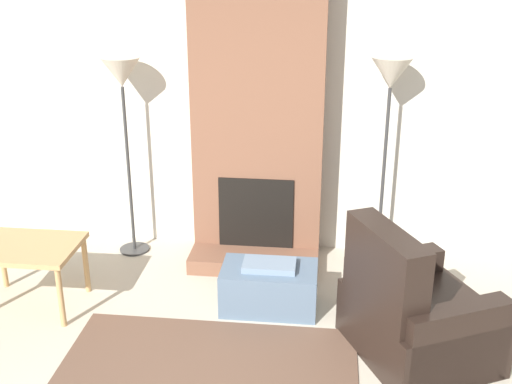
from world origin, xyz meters
The scene contains 8 objects.
wall_back centered at (0.00, 3.15, 1.30)m, with size 7.11×0.06×2.60m, color beige.
fireplace centered at (0.00, 2.94, 1.22)m, with size 1.13×0.69×2.60m.
ottoman centered at (0.20, 1.99, 0.18)m, with size 0.75×0.44×0.40m.
armchair centered at (1.23, 1.49, 0.30)m, with size 1.15×1.20×0.99m.
side_table centered at (-1.68, 1.81, 0.47)m, with size 0.80×0.60×0.53m.
floor_lamp_left centered at (-1.16, 2.86, 1.57)m, with size 0.34×0.34×1.81m.
floor_lamp_right centered at (1.10, 2.86, 1.61)m, with size 0.34×0.34×1.85m.
area_rug centered at (-0.14, 1.09, 0.01)m, with size 2.03×1.26×0.01m, color brown.
Camera 1 is at (0.60, -2.41, 2.71)m, focal length 45.00 mm.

